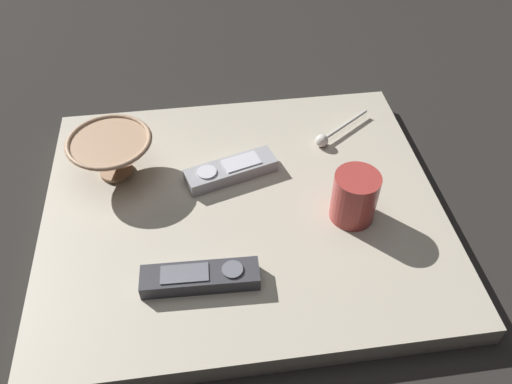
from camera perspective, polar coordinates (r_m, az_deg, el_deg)
The scene contains 7 objects.
ground_plane at distance 0.88m, azimuth -1.46°, elevation -2.98°, with size 6.00×6.00×0.00m, color black.
table at distance 0.87m, azimuth -1.48°, elevation -2.16°, with size 0.66×0.56×0.04m.
cereal_bowl at distance 0.91m, azimuth -15.73°, elevation 4.06°, with size 0.15×0.15×0.08m.
coffee_mug at distance 0.82m, azimuth 10.93°, elevation -0.54°, with size 0.07×0.07×0.09m.
teaspoon at distance 0.97m, azimuth 8.00°, elevation 6.13°, with size 0.12×0.09×0.02m.
tv_remote_near at distance 0.89m, azimuth -2.82°, elevation 2.43°, with size 0.17×0.09×0.03m.
tv_remote_far at distance 0.75m, azimuth -6.22°, elevation -9.45°, with size 0.17×0.05×0.03m.
Camera 1 is at (-0.06, -0.58, 0.67)m, focal length 35.88 mm.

